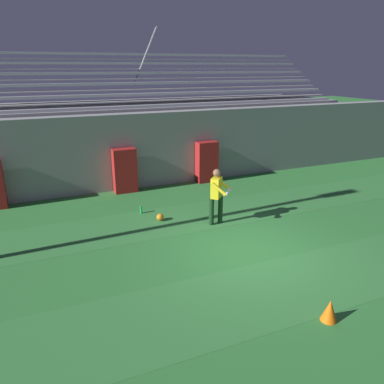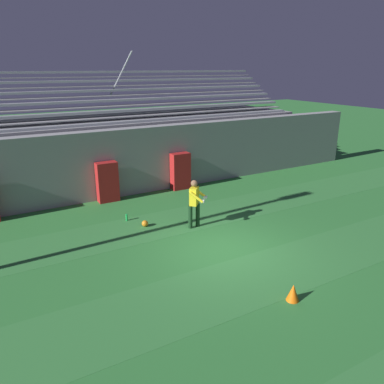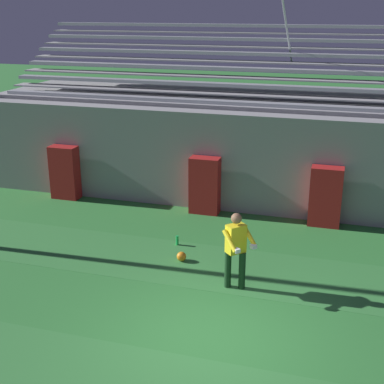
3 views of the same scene
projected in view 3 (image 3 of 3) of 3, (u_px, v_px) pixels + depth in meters
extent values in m
plane|color=#2D7533|center=(207.00, 340.00, 9.43)|extent=(80.00, 80.00, 0.00)
cube|color=#337A38|center=(239.00, 270.00, 11.93)|extent=(28.00, 2.19, 0.01)
cube|color=gray|center=(267.00, 165.00, 14.86)|extent=(24.00, 0.60, 2.80)
cube|color=#B21E1E|center=(205.00, 185.00, 15.00)|extent=(0.83, 0.44, 1.62)
cube|color=#B21E1E|center=(326.00, 197.00, 14.11)|extent=(0.83, 0.44, 1.62)
cube|color=#B21E1E|center=(65.00, 172.00, 16.17)|extent=(0.83, 0.44, 1.62)
cube|color=gray|center=(280.00, 141.00, 17.29)|extent=(18.00, 4.60, 2.90)
cube|color=#A8AAB2|center=(274.00, 105.00, 15.03)|extent=(17.10, 0.36, 0.10)
cube|color=gray|center=(273.00, 114.00, 14.92)|extent=(17.10, 0.60, 0.04)
cube|color=#A8AAB2|center=(278.00, 87.00, 15.53)|extent=(17.10, 0.36, 0.10)
cube|color=gray|center=(277.00, 96.00, 15.42)|extent=(17.10, 0.60, 0.04)
cube|color=#A8AAB2|center=(282.00, 70.00, 16.03)|extent=(17.10, 0.36, 0.10)
cube|color=gray|center=(281.00, 79.00, 15.93)|extent=(17.10, 0.60, 0.04)
cube|color=#A8AAB2|center=(286.00, 55.00, 16.53)|extent=(17.10, 0.36, 0.10)
cube|color=gray|center=(285.00, 63.00, 16.43)|extent=(17.10, 0.60, 0.04)
cube|color=#A8AAB2|center=(289.00, 40.00, 17.03)|extent=(17.10, 0.36, 0.10)
cube|color=gray|center=(288.00, 48.00, 16.93)|extent=(17.10, 0.60, 0.04)
cube|color=#A8AAB2|center=(292.00, 26.00, 17.54)|extent=(17.10, 0.36, 0.10)
cube|color=gray|center=(291.00, 34.00, 17.43)|extent=(17.10, 0.60, 0.04)
cylinder|color=#A8AAB2|center=(288.00, 34.00, 15.75)|extent=(0.06, 3.33, 2.05)
cylinder|color=#143319|center=(242.00, 271.00, 11.03)|extent=(0.20, 0.20, 0.82)
cylinder|color=#143319|center=(228.00, 269.00, 11.10)|extent=(0.20, 0.20, 0.82)
cube|color=yellow|center=(236.00, 239.00, 10.83)|extent=(0.44, 0.44, 0.60)
sphere|color=brown|center=(236.00, 218.00, 10.68)|extent=(0.22, 0.22, 0.22)
cylinder|color=yellow|center=(250.00, 236.00, 10.81)|extent=(0.40, 0.40, 0.37)
cylinder|color=yellow|center=(230.00, 241.00, 10.59)|extent=(0.40, 0.40, 0.37)
cube|color=silver|center=(253.00, 246.00, 10.67)|extent=(0.16, 0.16, 0.08)
cube|color=silver|center=(237.00, 251.00, 10.48)|extent=(0.16, 0.16, 0.08)
sphere|color=orange|center=(181.00, 256.00, 12.33)|extent=(0.22, 0.22, 0.22)
cylinder|color=green|center=(177.00, 240.00, 13.15)|extent=(0.07, 0.07, 0.24)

